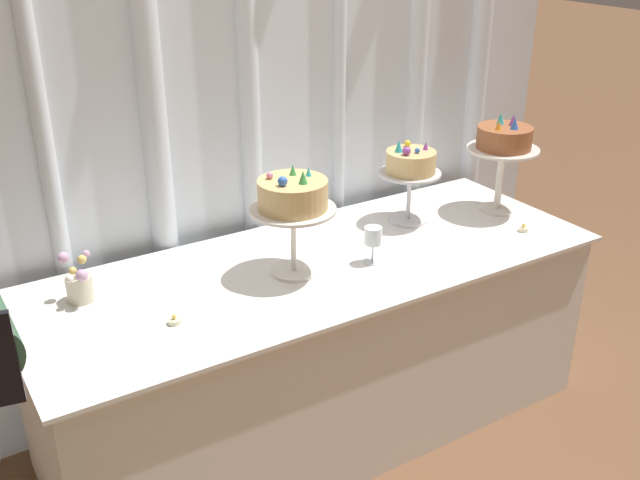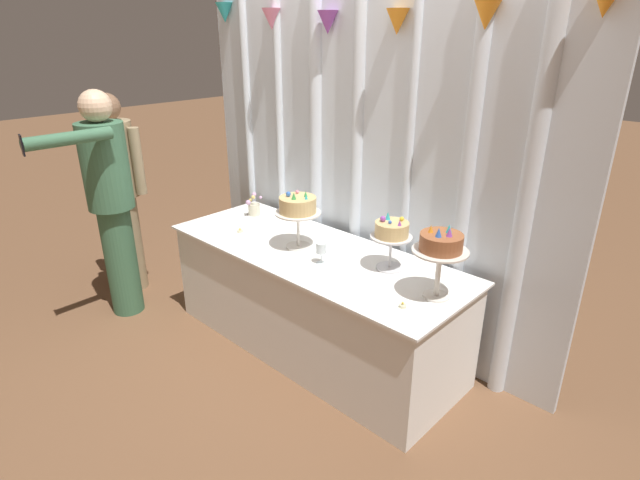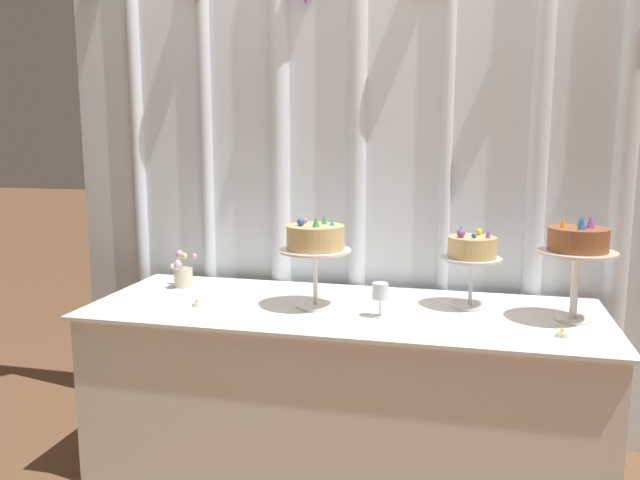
# 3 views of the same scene
# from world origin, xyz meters

# --- Properties ---
(ground_plane) EXTENTS (24.00, 24.00, 0.00)m
(ground_plane) POSITION_xyz_m (0.00, 0.00, 0.00)
(ground_plane) COLOR brown
(draped_curtain) EXTENTS (2.99, 0.15, 2.49)m
(draped_curtain) POSITION_xyz_m (0.03, 0.57, 1.28)
(draped_curtain) COLOR silver
(draped_curtain) RESTS_ON ground_plane
(cake_table) EXTENTS (2.13, 0.79, 0.73)m
(cake_table) POSITION_xyz_m (0.00, 0.10, 0.37)
(cake_table) COLOR white
(cake_table) RESTS_ON ground_plane
(cake_display_leftmost) EXTENTS (0.30, 0.30, 0.39)m
(cake_display_leftmost) POSITION_xyz_m (-0.11, 0.08, 1.01)
(cake_display_leftmost) COLOR silver
(cake_display_leftmost) RESTS_ON cake_table
(cake_display_center) EXTENTS (0.25, 0.25, 0.34)m
(cake_display_center) POSITION_xyz_m (0.52, 0.23, 0.96)
(cake_display_center) COLOR silver
(cake_display_center) RESTS_ON cake_table
(cake_display_rightmost) EXTENTS (0.30, 0.30, 0.41)m
(cake_display_rightmost) POSITION_xyz_m (0.91, 0.12, 1.03)
(cake_display_rightmost) COLOR silver
(cake_display_rightmost) RESTS_ON cake_table
(wine_glass) EXTENTS (0.06, 0.06, 0.14)m
(wine_glass) POSITION_xyz_m (0.17, -0.00, 0.83)
(wine_glass) COLOR silver
(wine_glass) RESTS_ON cake_table
(flower_vase) EXTENTS (0.11, 0.12, 0.17)m
(flower_vase) POSITION_xyz_m (-0.81, 0.27, 0.79)
(flower_vase) COLOR beige
(flower_vase) RESTS_ON cake_table
(tealight_far_left) EXTENTS (0.04, 0.04, 0.03)m
(tealight_far_left) POSITION_xyz_m (-0.60, -0.02, 0.74)
(tealight_far_left) COLOR beige
(tealight_far_left) RESTS_ON cake_table
(tealight_near_left) EXTENTS (0.04, 0.04, 0.03)m
(tealight_near_left) POSITION_xyz_m (0.84, -0.09, 0.74)
(tealight_near_left) COLOR beige
(tealight_near_left) RESTS_ON cake_table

